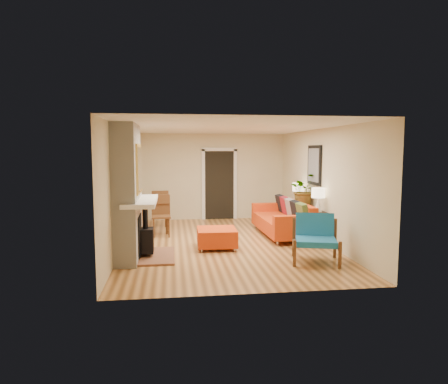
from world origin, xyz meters
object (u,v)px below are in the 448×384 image
(ottoman, at_px, (217,237))
(console_table, at_px, (308,214))
(blue_chair, at_px, (315,236))
(sofa, at_px, (285,219))
(houseplant, at_px, (304,190))
(dining_table, at_px, (157,206))
(lamp_near, at_px, (318,197))
(lamp_far, at_px, (298,191))

(ottoman, relative_size, console_table, 0.46)
(blue_chair, bearing_deg, sofa, 88.35)
(blue_chair, relative_size, houseplant, 1.29)
(sofa, relative_size, dining_table, 1.25)
(lamp_near, bearing_deg, houseplant, 90.61)
(lamp_near, bearing_deg, console_table, 90.00)
(dining_table, bearing_deg, houseplant, -15.11)
(sofa, distance_m, console_table, 0.59)
(blue_chair, xyz_separation_m, lamp_far, (0.55, 2.77, 0.58))
(blue_chair, distance_m, console_table, 2.09)
(houseplant, bearing_deg, lamp_far, 88.85)
(dining_table, height_order, lamp_near, lamp_near)
(console_table, distance_m, lamp_near, 0.84)
(console_table, distance_m, houseplant, 0.61)
(dining_table, bearing_deg, blue_chair, -46.43)
(lamp_far, distance_m, houseplant, 0.50)
(lamp_far, bearing_deg, dining_table, 172.44)
(sofa, relative_size, lamp_near, 4.34)
(lamp_far, bearing_deg, blue_chair, -101.17)
(lamp_near, bearing_deg, ottoman, -177.01)
(console_table, relative_size, lamp_far, 3.43)
(sofa, distance_m, dining_table, 3.31)
(ottoman, height_order, console_table, console_table)
(sofa, relative_size, ottoman, 2.75)
(sofa, distance_m, lamp_far, 0.94)
(sofa, relative_size, blue_chair, 2.24)
(dining_table, distance_m, lamp_far, 3.69)
(ottoman, distance_m, houseplant, 2.68)
(blue_chair, bearing_deg, ottoman, 145.42)
(houseplant, bearing_deg, blue_chair, -103.30)
(dining_table, height_order, console_table, dining_table)
(ottoman, xyz_separation_m, lamp_far, (2.31, 1.55, 0.82))
(blue_chair, distance_m, houseplant, 2.42)
(dining_table, bearing_deg, sofa, -16.62)
(console_table, height_order, houseplant, houseplant)
(sofa, xyz_separation_m, houseplant, (0.47, -0.04, 0.73))
(sofa, height_order, houseplant, houseplant)
(console_table, bearing_deg, houseplant, 92.26)
(lamp_near, height_order, houseplant, houseplant)
(ottoman, height_order, lamp_far, lamp_far)
(ottoman, height_order, houseplant, houseplant)
(dining_table, bearing_deg, lamp_far, -7.56)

